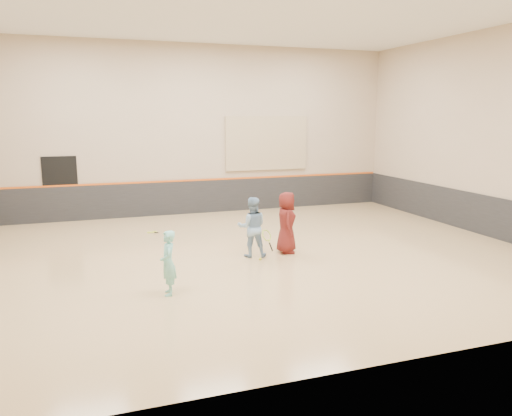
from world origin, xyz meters
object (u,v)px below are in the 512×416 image
object	(u,v)px
girl	(168,263)
spare_racket	(152,231)
young_man	(286,223)
instructor	(252,227)

from	to	relation	value
girl	spare_racket	size ratio (longest dim) A/B	1.95
girl	young_man	bearing A→B (deg)	128.53
girl	instructor	size ratio (longest dim) A/B	0.86
instructor	girl	bearing A→B (deg)	54.30
young_man	spare_racket	world-z (taller)	young_man
instructor	spare_racket	xyz separation A→B (m)	(-2.07, 3.48, -0.70)
spare_racket	young_man	bearing A→B (deg)	-48.45
girl	young_man	distance (m)	4.01
young_man	spare_racket	size ratio (longest dim) A/B	2.38
instructor	spare_racket	size ratio (longest dim) A/B	2.27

